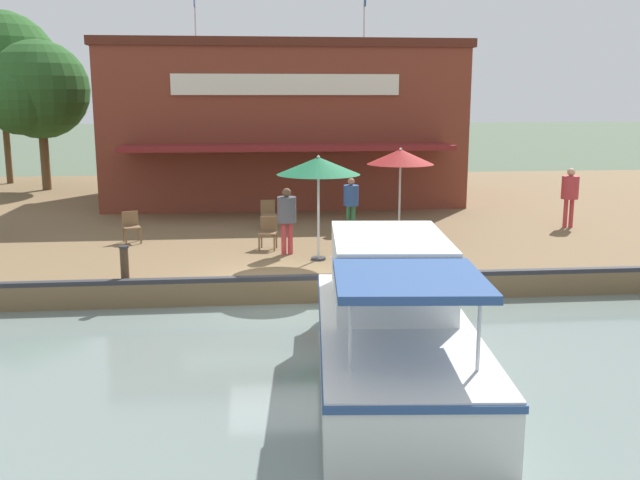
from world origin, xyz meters
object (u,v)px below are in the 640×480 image
at_px(waterfront_restaurant, 282,122).
at_px(mooring_post, 125,263).
at_px(cafe_chair_far_corner_seat, 268,213).
at_px(cafe_chair_beside_entrance, 268,231).
at_px(motorboat_fourth_along, 390,320).
at_px(tree_downstream_bank, 35,92).
at_px(patio_umbrella_near_quay_edge, 400,157).
at_px(cafe_chair_back_row_seat, 131,225).
at_px(person_mid_patio, 287,213).
at_px(patio_umbrella_by_entrance, 318,166).
at_px(person_near_entrance, 351,198).
at_px(person_at_quay_edge, 570,190).

height_order(waterfront_restaurant, mooring_post, waterfront_restaurant).
relative_size(cafe_chair_far_corner_seat, cafe_chair_beside_entrance, 1.00).
relative_size(motorboat_fourth_along, tree_downstream_bank, 1.16).
xyz_separation_m(patio_umbrella_near_quay_edge, motorboat_fourth_along, (8.44, -1.94, -2.00)).
height_order(cafe_chair_back_row_seat, person_mid_patio, person_mid_patio).
bearing_deg(mooring_post, motorboat_fourth_along, 50.36).
height_order(patio_umbrella_near_quay_edge, cafe_chair_far_corner_seat, patio_umbrella_near_quay_edge).
height_order(cafe_chair_back_row_seat, mooring_post, cafe_chair_back_row_seat).
xyz_separation_m(waterfront_restaurant, person_mid_patio, (10.44, -0.39, -1.89)).
bearing_deg(patio_umbrella_by_entrance, motorboat_fourth_along, 6.17).
height_order(cafe_chair_beside_entrance, mooring_post, cafe_chair_beside_entrance).
height_order(patio_umbrella_by_entrance, person_mid_patio, patio_umbrella_by_entrance).
xyz_separation_m(patio_umbrella_near_quay_edge, cafe_chair_back_row_seat, (-0.04, -7.49, -1.81)).
bearing_deg(motorboat_fourth_along, waterfront_restaurant, -176.72).
relative_size(patio_umbrella_by_entrance, cafe_chair_far_corner_seat, 3.02).
xyz_separation_m(patio_umbrella_by_entrance, person_mid_patio, (-0.71, -0.73, -1.25)).
bearing_deg(patio_umbrella_near_quay_edge, person_near_entrance, -131.20).
distance_m(cafe_chair_beside_entrance, person_mid_patio, 1.04).
bearing_deg(cafe_chair_back_row_seat, mooring_post, 6.93).
bearing_deg(motorboat_fourth_along, person_at_quay_edge, 141.84).
relative_size(patio_umbrella_near_quay_edge, cafe_chair_far_corner_seat, 3.00).
bearing_deg(cafe_chair_beside_entrance, cafe_chair_back_row_seat, -108.11).
distance_m(patio_umbrella_by_entrance, tree_downstream_bank, 17.87).
xyz_separation_m(person_at_quay_edge, mooring_post, (5.31, -12.48, -0.75)).
distance_m(cafe_chair_far_corner_seat, mooring_post, 6.94).
distance_m(patio_umbrella_by_entrance, person_mid_patio, 1.61).
distance_m(person_near_entrance, tree_downstream_bank, 16.23).
xyz_separation_m(cafe_chair_far_corner_seat, cafe_chair_back_row_seat, (1.80, -3.82, 0.00)).
bearing_deg(person_mid_patio, cafe_chair_back_row_seat, -114.83).
bearing_deg(patio_umbrella_near_quay_edge, person_mid_patio, -60.06).
distance_m(patio_umbrella_near_quay_edge, mooring_post, 8.39).
bearing_deg(person_at_quay_edge, tree_downstream_bank, -119.90).
bearing_deg(cafe_chair_beside_entrance, person_at_quay_edge, 103.51).
bearing_deg(motorboat_fourth_along, person_mid_patio, -168.21).
height_order(patio_umbrella_by_entrance, motorboat_fourth_along, patio_umbrella_by_entrance).
distance_m(patio_umbrella_near_quay_edge, person_mid_patio, 4.00).
bearing_deg(person_near_entrance, cafe_chair_beside_entrance, -48.16).
relative_size(patio_umbrella_by_entrance, patio_umbrella_near_quay_edge, 1.01).
relative_size(patio_umbrella_near_quay_edge, mooring_post, 3.23).
bearing_deg(person_at_quay_edge, waterfront_restaurant, -131.66).
relative_size(waterfront_restaurant, cafe_chair_beside_entrance, 15.44).
bearing_deg(waterfront_restaurant, mooring_post, -17.57).
height_order(waterfront_restaurant, patio_umbrella_near_quay_edge, waterfront_restaurant).
bearing_deg(patio_umbrella_by_entrance, person_at_quay_edge, 114.34).
height_order(patio_umbrella_by_entrance, patio_umbrella_near_quay_edge, patio_umbrella_by_entrance).
xyz_separation_m(cafe_chair_back_row_seat, tree_downstream_bank, (-11.69, -5.58, 3.65)).
xyz_separation_m(patio_umbrella_by_entrance, person_at_quay_edge, (-3.65, 8.08, -1.15)).
bearing_deg(motorboat_fourth_along, patio_umbrella_by_entrance, -173.83).
relative_size(patio_umbrella_by_entrance, cafe_chair_back_row_seat, 3.02).
relative_size(patio_umbrella_by_entrance, person_near_entrance, 1.62).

